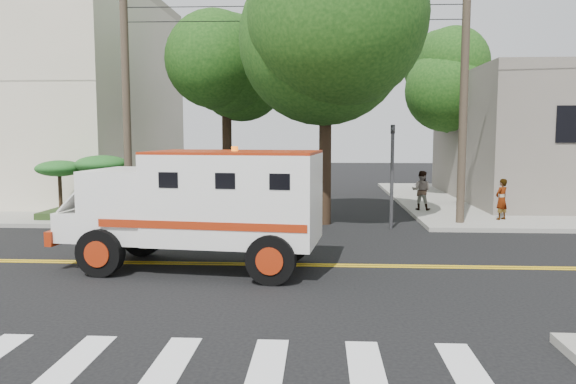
{
  "coord_description": "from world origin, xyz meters",
  "views": [
    {
      "loc": [
        1.34,
        -13.85,
        3.3
      ],
      "look_at": [
        0.39,
        2.38,
        1.6
      ],
      "focal_mm": 35.0,
      "sensor_mm": 36.0,
      "label": 1
    }
  ],
  "objects": [
    {
      "name": "sidewalk_ne",
      "position": [
        13.5,
        13.5,
        0.07
      ],
      "size": [
        17.0,
        17.0,
        0.15
      ],
      "primitive_type": "cube",
      "color": "gray",
      "rests_on": "ground"
    },
    {
      "name": "pedestrian_b",
      "position": [
        5.5,
        9.47,
        0.96
      ],
      "size": [
        0.95,
        0.84,
        1.62
      ],
      "primitive_type": "imported",
      "rotation": [
        0.0,
        0.0,
        2.81
      ],
      "color": "gray",
      "rests_on": "sidewalk_ne"
    },
    {
      "name": "sidewalk_nw",
      "position": [
        -13.5,
        13.5,
        0.07
      ],
      "size": [
        17.0,
        17.0,
        0.15
      ],
      "primitive_type": "cube",
      "color": "gray",
      "rests_on": "ground"
    },
    {
      "name": "utility_pole_right",
      "position": [
        6.3,
        6.2,
        4.5
      ],
      "size": [
        0.28,
        0.28,
        9.0
      ],
      "primitive_type": "cylinder",
      "color": "#382D23",
      "rests_on": "ground"
    },
    {
      "name": "tree_left",
      "position": [
        -2.68,
        11.79,
        5.73
      ],
      "size": [
        4.48,
        4.2,
        7.7
      ],
      "color": "black",
      "rests_on": "ground"
    },
    {
      "name": "pedestrian_a",
      "position": [
        7.97,
        6.95,
        0.9
      ],
      "size": [
        0.66,
        0.62,
        1.51
      ],
      "primitive_type": "imported",
      "rotation": [
        0.0,
        0.0,
        3.77
      ],
      "color": "gray",
      "rests_on": "sidewalk_ne"
    },
    {
      "name": "ground",
      "position": [
        0.0,
        0.0,
        0.0
      ],
      "size": [
        100.0,
        100.0,
        0.0
      ],
      "primitive_type": "plane",
      "color": "black",
      "rests_on": "ground"
    },
    {
      "name": "tree_main",
      "position": [
        1.94,
        6.21,
        7.2
      ],
      "size": [
        6.08,
        5.7,
        9.85
      ],
      "color": "black",
      "rests_on": "ground"
    },
    {
      "name": "armored_truck",
      "position": [
        -1.51,
        -0.51,
        1.64
      ],
      "size": [
        6.57,
        3.17,
        2.89
      ],
      "rotation": [
        0.0,
        0.0,
        -0.12
      ],
      "color": "white",
      "rests_on": "ground"
    },
    {
      "name": "palm_planter",
      "position": [
        -7.44,
        6.62,
        1.65
      ],
      "size": [
        3.52,
        2.63,
        2.36
      ],
      "color": "#1E3314",
      "rests_on": "sidewalk_nw"
    },
    {
      "name": "accessibility_sign",
      "position": [
        -6.2,
        6.17,
        1.37
      ],
      "size": [
        0.45,
        0.1,
        2.02
      ],
      "color": "#3F3F42",
      "rests_on": "ground"
    },
    {
      "name": "traffic_signal",
      "position": [
        3.8,
        5.6,
        2.23
      ],
      "size": [
        0.15,
        0.18,
        3.6
      ],
      "color": "#3F3F42",
      "rests_on": "ground"
    },
    {
      "name": "tree_right",
      "position": [
        8.84,
        15.77,
        6.09
      ],
      "size": [
        4.8,
        4.5,
        8.2
      ],
      "color": "black",
      "rests_on": "ground"
    },
    {
      "name": "utility_pole_left",
      "position": [
        -5.6,
        6.0,
        4.5
      ],
      "size": [
        0.28,
        0.28,
        9.0
      ],
      "primitive_type": "cylinder",
      "color": "#382D23",
      "rests_on": "ground"
    },
    {
      "name": "building_left",
      "position": [
        -15.5,
        15.0,
        5.15
      ],
      "size": [
        16.0,
        14.0,
        10.0
      ],
      "primitive_type": "cube",
      "color": "beige",
      "rests_on": "sidewalk_nw"
    }
  ]
}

